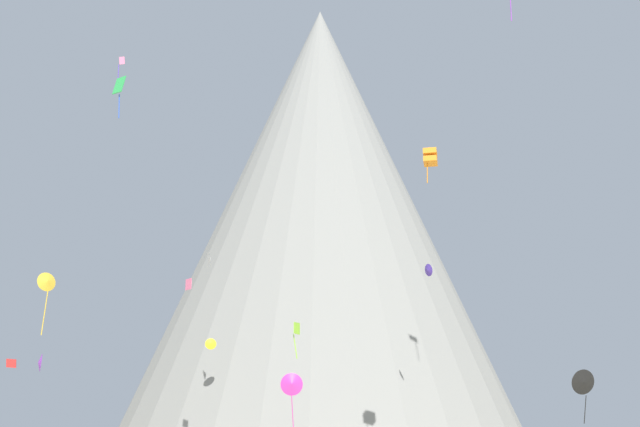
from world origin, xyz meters
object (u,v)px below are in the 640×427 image
(kite_violet_low, at_px, (40,363))
(kite_yellow_low, at_px, (211,344))
(kite_black_low, at_px, (583,383))
(kite_indigo_mid, at_px, (428,270))
(kite_gold_low, at_px, (47,283))
(kite_magenta_low, at_px, (292,385))
(kite_white_mid, at_px, (210,259))
(kite_rainbow_mid, at_px, (189,284))
(kite_pink_high, at_px, (121,66))
(kite_lime_low, at_px, (297,332))
(kite_green_high, at_px, (119,88))
(rock_massif, at_px, (323,230))
(kite_red_low, at_px, (11,363))
(kite_orange_mid, at_px, (430,157))

(kite_violet_low, bearing_deg, kite_yellow_low, 80.88)
(kite_black_low, distance_m, kite_violet_low, 54.84)
(kite_indigo_mid, distance_m, kite_violet_low, 41.21)
(kite_gold_low, xyz_separation_m, kite_magenta_low, (20.95, 10.29, -7.73))
(kite_white_mid, bearing_deg, kite_indigo_mid, -110.08)
(kite_magenta_low, xyz_separation_m, kite_rainbow_mid, (-10.06, -1.28, 9.31))
(kite_violet_low, bearing_deg, kite_black_low, 62.90)
(kite_black_low, xyz_separation_m, kite_magenta_low, (-28.13, 1.65, -0.22))
(kite_pink_high, height_order, kite_lime_low, kite_pink_high)
(kite_green_high, height_order, kite_violet_low, kite_green_high)
(kite_gold_low, bearing_deg, kite_rainbow_mid, 0.21)
(rock_massif, height_order, kite_indigo_mid, rock_massif)
(rock_massif, distance_m, kite_red_low, 53.68)
(kite_green_high, relative_size, kite_red_low, 3.54)
(kite_lime_low, height_order, kite_rainbow_mid, kite_rainbow_mid)
(kite_lime_low, height_order, kite_violet_low, kite_lime_low)
(kite_gold_low, bearing_deg, kite_black_low, -29.43)
(kite_yellow_low, height_order, kite_violet_low, kite_yellow_low)
(rock_massif, xyz_separation_m, kite_red_low, (-32.63, -36.29, -22.36))
(kite_pink_high, distance_m, kite_white_mid, 21.41)
(rock_massif, relative_size, kite_violet_low, 38.26)
(kite_lime_low, distance_m, kite_violet_low, 30.78)
(kite_black_low, height_order, kite_yellow_low, kite_yellow_low)
(kite_yellow_low, bearing_deg, kite_violet_low, -179.85)
(kite_green_high, bearing_deg, kite_black_low, -77.04)
(kite_black_low, height_order, kite_red_low, kite_red_low)
(rock_massif, bearing_deg, kite_magenta_low, -100.12)
(kite_pink_high, height_order, kite_yellow_low, kite_pink_high)
(kite_lime_low, relative_size, kite_magenta_low, 0.52)
(kite_red_low, distance_m, kite_magenta_low, 26.22)
(kite_orange_mid, xyz_separation_m, kite_red_low, (-36.48, 16.27, -15.75))
(rock_massif, height_order, kite_magenta_low, rock_massif)
(kite_black_low, bearing_deg, kite_violet_low, 161.09)
(kite_gold_low, height_order, kite_yellow_low, kite_gold_low)
(kite_yellow_low, bearing_deg, kite_white_mid, -97.46)
(rock_massif, xyz_separation_m, kite_magenta_low, (-6.47, -36.25, -24.19))
(rock_massif, relative_size, kite_gold_low, 14.36)
(kite_violet_low, bearing_deg, kite_gold_low, -2.14)
(kite_gold_low, height_order, kite_white_mid, kite_white_mid)
(kite_red_low, bearing_deg, kite_indigo_mid, -115.11)
(kite_green_high, bearing_deg, kite_red_low, 25.49)
(kite_orange_mid, height_order, kite_violet_low, kite_orange_mid)
(kite_violet_low, bearing_deg, kite_orange_mid, 39.06)
(kite_lime_low, bearing_deg, kite_orange_mid, -48.32)
(kite_yellow_low, bearing_deg, kite_rainbow_mid, -105.73)
(kite_red_low, bearing_deg, kite_gold_low, -178.12)
(kite_red_low, bearing_deg, kite_lime_low, -133.39)
(kite_magenta_low, bearing_deg, kite_lime_low, -89.80)
(rock_massif, height_order, kite_pink_high, rock_massif)
(kite_red_low, bearing_deg, kite_yellow_low, -84.27)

